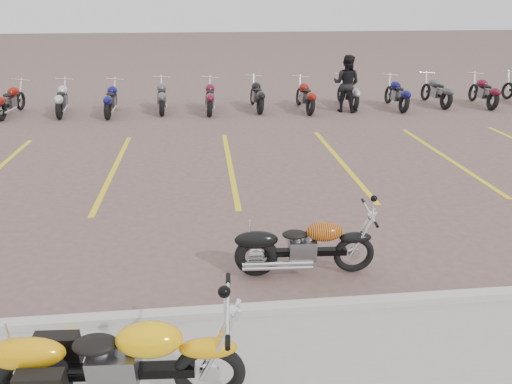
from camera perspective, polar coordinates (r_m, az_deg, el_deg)
ground at (r=8.22m, az=-1.31°, el=-5.72°), size 100.00×100.00×0.00m
curb at (r=6.48m, az=0.28°, el=-13.34°), size 60.00×0.18×0.12m
parking_stripes at (r=11.91m, az=-3.00°, el=3.11°), size 38.00×5.50×0.01m
yellow_cruiser at (r=5.22m, az=-15.88°, el=-18.33°), size 2.41×0.39×0.99m
flame_cruiser at (r=7.17m, az=5.22°, el=-6.46°), size 2.01×0.32×0.83m
person_b at (r=17.66m, az=10.29°, el=12.09°), size 1.18×1.11×1.92m
bg_bike_row at (r=17.70m, az=2.73°, el=11.08°), size 22.13×2.01×1.10m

